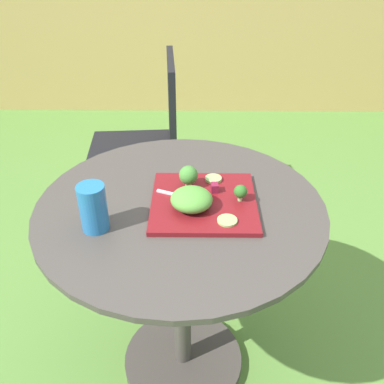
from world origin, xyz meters
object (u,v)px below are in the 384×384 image
salad_plate (204,201)px  fork (186,197)px  drinking_glass (94,210)px  patio_chair (150,135)px

salad_plate → fork: size_ratio=1.98×
fork → drinking_glass: bearing=-152.9°
patio_chair → salad_plate: (0.25, -0.90, 0.22)m
drinking_glass → fork: size_ratio=0.87×
patio_chair → drinking_glass: 1.05m
patio_chair → fork: 0.94m
salad_plate → fork: (-0.05, 0.01, 0.01)m
drinking_glass → fork: bearing=27.1°
patio_chair → drinking_glass: patio_chair is taller
salad_plate → drinking_glass: bearing=-158.1°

